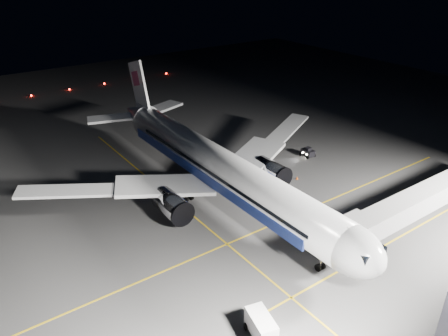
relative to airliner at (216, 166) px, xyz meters
name	(u,v)px	position (x,y,z in m)	size (l,w,h in m)	color
ground	(221,199)	(1.08, 0.00, -5.16)	(200.00, 200.00, 0.00)	#4C4C4F
guide_line_main	(263,229)	(11.08, 0.00, -5.16)	(0.25, 80.00, 0.01)	gold
guide_line_cross	(187,211)	(1.08, -6.00, -5.16)	(70.00, 0.25, 0.01)	gold
guide_line_side	(383,246)	(23.08, 10.00, -5.16)	(0.25, 40.00, 0.01)	gold
airliner	(216,166)	(0.00, 0.00, 0.00)	(61.48, 54.22, 16.64)	silver
jet_bridge	(426,197)	(23.08, 18.06, -0.58)	(3.60, 34.40, 6.30)	#B2B2B7
taxiway_lights	(69,89)	(-70.92, 0.00, -4.94)	(0.44, 60.44, 0.44)	#FF140A
service_truck	(263,330)	(25.66, -12.27, -3.82)	(5.24, 3.10, 2.52)	silver
baggage_tug	(308,152)	(-2.28, 21.99, -4.36)	(2.45, 1.99, 1.74)	black
safety_cone_a	(241,176)	(-2.40, 6.68, -4.83)	(0.44, 0.44, 0.66)	#FF590A
safety_cone_b	(263,201)	(5.73, 4.47, -4.90)	(0.35, 0.35, 0.52)	#FF590A
safety_cone_c	(297,178)	(3.22, 14.00, -4.90)	(0.35, 0.35, 0.52)	#FF590A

